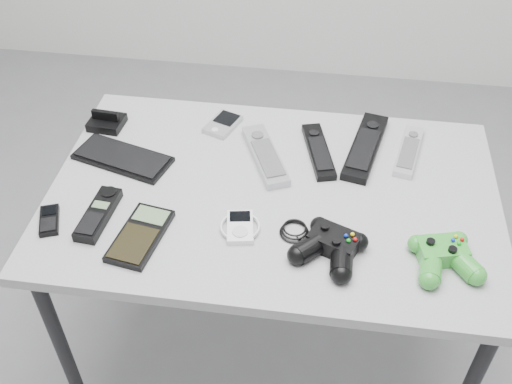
# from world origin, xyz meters

# --- Properties ---
(floor) EXTENTS (3.50, 3.50, 0.00)m
(floor) POSITION_xyz_m (0.00, 0.00, 0.00)
(floor) COLOR gray
(floor) RESTS_ON ground
(desk) EXTENTS (1.04, 0.67, 0.69)m
(desk) POSITION_xyz_m (0.07, 0.08, 0.63)
(desk) COLOR gray
(desk) RESTS_ON floor
(pda_keyboard) EXTENTS (0.26, 0.16, 0.01)m
(pda_keyboard) POSITION_xyz_m (-0.31, 0.14, 0.70)
(pda_keyboard) COLOR black
(pda_keyboard) RESTS_ON desk
(dock_bracket) EXTENTS (0.09, 0.08, 0.05)m
(dock_bracket) POSITION_xyz_m (-0.40, 0.27, 0.72)
(dock_bracket) COLOR black
(dock_bracket) RESTS_ON desk
(pda) EXTENTS (0.10, 0.12, 0.02)m
(pda) POSITION_xyz_m (-0.10, 0.31, 0.70)
(pda) COLOR #A4A5AB
(pda) RESTS_ON desk
(remote_silver_a) EXTENTS (0.15, 0.23, 0.03)m
(remote_silver_a) POSITION_xyz_m (0.03, 0.20, 0.71)
(remote_silver_a) COLOR #A4A5AB
(remote_silver_a) RESTS_ON desk
(remote_black_a) EXTENTS (0.10, 0.21, 0.02)m
(remote_black_a) POSITION_xyz_m (0.16, 0.24, 0.70)
(remote_black_a) COLOR black
(remote_black_a) RESTS_ON desk
(remote_black_b) EXTENTS (0.12, 0.27, 0.03)m
(remote_black_b) POSITION_xyz_m (0.27, 0.27, 0.71)
(remote_black_b) COLOR black
(remote_black_b) RESTS_ON desk
(remote_silver_b) EXTENTS (0.09, 0.20, 0.02)m
(remote_silver_b) POSITION_xyz_m (0.38, 0.27, 0.70)
(remote_silver_b) COLOR #BBBBC2
(remote_silver_b) RESTS_ON desk
(mobile_phone) EXTENTS (0.07, 0.10, 0.02)m
(mobile_phone) POSITION_xyz_m (-0.41, -0.09, 0.70)
(mobile_phone) COLOR black
(mobile_phone) RESTS_ON desk
(cordless_handset) EXTENTS (0.06, 0.16, 0.02)m
(cordless_handset) POSITION_xyz_m (-0.31, -0.06, 0.71)
(cordless_handset) COLOR black
(cordless_handset) RESTS_ON desk
(calculator) EXTENTS (0.12, 0.19, 0.02)m
(calculator) POSITION_xyz_m (-0.20, -0.10, 0.70)
(calculator) COLOR black
(calculator) RESTS_ON desk
(mp3_player) EXTENTS (0.10, 0.11, 0.02)m
(mp3_player) POSITION_xyz_m (0.01, -0.05, 0.70)
(mp3_player) COLOR white
(mp3_player) RESTS_ON desk
(controller_black) EXTENTS (0.28, 0.23, 0.05)m
(controller_black) POSITION_xyz_m (0.21, -0.09, 0.72)
(controller_black) COLOR black
(controller_black) RESTS_ON desk
(controller_green) EXTENTS (0.17, 0.17, 0.05)m
(controller_green) POSITION_xyz_m (0.43, -0.08, 0.72)
(controller_green) COLOR #258524
(controller_green) RESTS_ON desk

